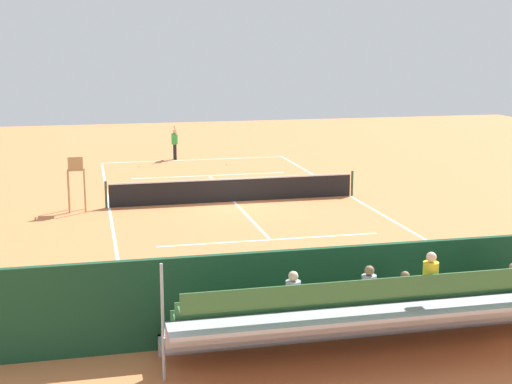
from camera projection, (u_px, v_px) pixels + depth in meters
name	position (u px, v px, depth m)	size (l,w,h in m)	color
ground_plane	(234.00, 202.00, 30.02)	(60.00, 60.00, 0.00)	#D17542
court_line_markings	(234.00, 201.00, 30.05)	(10.10, 22.20, 0.01)	white
tennis_net	(234.00, 189.00, 29.92)	(10.30, 0.10, 1.07)	black
backdrop_wall	(357.00, 288.00, 16.46)	(18.00, 0.16, 2.00)	#194228
bleacher_stand	(387.00, 312.00, 15.21)	(9.06, 2.40, 2.48)	#B2B2B7
umpire_chair	(76.00, 178.00, 28.05)	(0.67, 0.67, 2.14)	#A88456
courtside_bench	(435.00, 289.00, 17.75)	(1.80, 0.40, 0.93)	#234C2D
equipment_bag	(382.00, 311.00, 17.39)	(0.90, 0.36, 0.36)	black
tennis_player	(175.00, 141.00, 40.43)	(0.40, 0.55, 1.93)	black
tennis_racket	(159.00, 161.00, 40.01)	(0.52, 0.52, 0.03)	black
tennis_ball_near	(139.00, 166.00, 38.18)	(0.07, 0.07, 0.07)	#CCDB33
tennis_ball_far	(227.00, 164.00, 38.83)	(0.07, 0.07, 0.07)	#CCDB33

